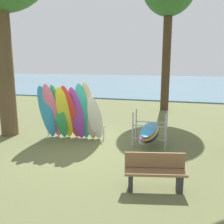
# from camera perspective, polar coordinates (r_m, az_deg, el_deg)

# --- Properties ---
(ground_plane) EXTENTS (80.00, 80.00, 0.00)m
(ground_plane) POSITION_cam_1_polar(r_m,az_deg,el_deg) (8.58, -7.63, -8.39)
(ground_plane) COLOR #60663D
(lake_water) EXTENTS (80.00, 36.00, 0.10)m
(lake_water) POSITION_cam_1_polar(r_m,az_deg,el_deg) (36.84, 11.13, 6.81)
(lake_water) COLOR slate
(lake_water) RESTS_ON ground
(leaning_board_pile) EXTENTS (2.46, 1.21, 2.27)m
(leaning_board_pile) POSITION_cam_1_polar(r_m,az_deg,el_deg) (9.14, -9.74, -0.35)
(leaning_board_pile) COLOR #2D8ED1
(leaning_board_pile) RESTS_ON ground
(board_storage_rack) EXTENTS (1.15, 2.13, 1.25)m
(board_storage_rack) POSITION_cam_1_polar(r_m,az_deg,el_deg) (8.67, 8.80, -4.59)
(board_storage_rack) COLOR #9EA0A5
(board_storage_rack) RESTS_ON ground
(park_bench) EXTENTS (1.46, 0.72, 0.85)m
(park_bench) POSITION_cam_1_polar(r_m,az_deg,el_deg) (5.87, 10.01, -13.38)
(park_bench) COLOR #2D2D33
(park_bench) RESTS_ON ground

